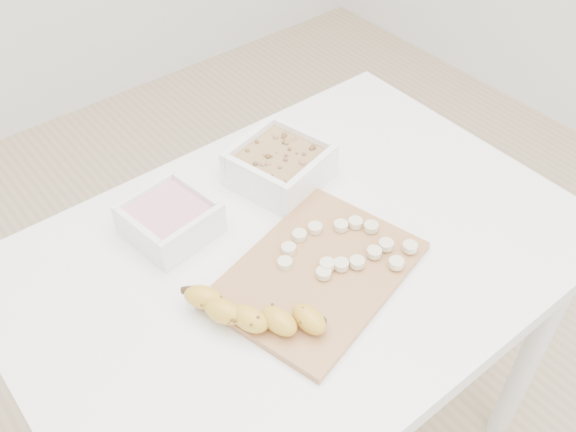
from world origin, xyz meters
TOP-DOWN VIEW (x-y plane):
  - table at (0.00, 0.00)m, footprint 1.00×0.70m
  - bowl_yogurt at (-0.15, 0.18)m, footprint 0.16×0.16m
  - bowl_granola at (0.09, 0.17)m, footprint 0.20×0.20m
  - cutting_board at (-0.01, -0.07)m, footprint 0.39×0.32m
  - banana at (-0.15, -0.09)m, footprint 0.15×0.23m
  - banana_slices at (0.05, -0.06)m, footprint 0.21×0.18m

SIDE VIEW (x-z plane):
  - table at x=0.00m, z-range 0.28..1.03m
  - cutting_board at x=-0.01m, z-range 0.75..0.76m
  - banana_slices at x=0.05m, z-range 0.77..0.78m
  - bowl_yogurt at x=-0.15m, z-range 0.75..0.82m
  - banana at x=-0.15m, z-range 0.77..0.80m
  - bowl_granola at x=0.09m, z-range 0.75..0.83m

